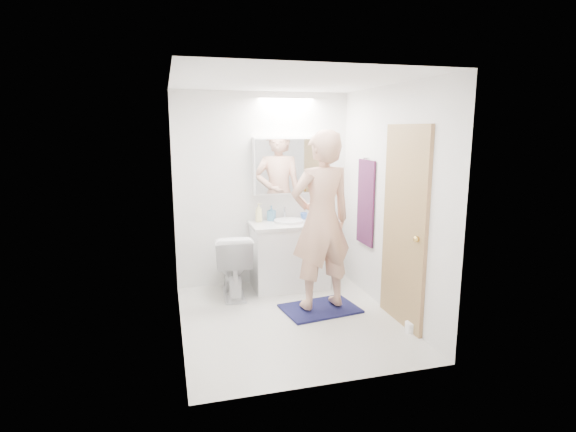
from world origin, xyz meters
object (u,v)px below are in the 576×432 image
object	(u,v)px
vanity_cabinet	(289,256)
toilet_paper_roll	(411,327)
person	(321,221)
soap_bottle_a	(259,213)
medicine_cabinet	(288,166)
toilet	(232,264)
soap_bottle_b	(271,213)
toothbrush_cup	(304,216)

from	to	relation	value
vanity_cabinet	toilet_paper_roll	bearing A→B (deg)	-62.92
person	soap_bottle_a	world-z (taller)	person
vanity_cabinet	medicine_cabinet	world-z (taller)	medicine_cabinet
medicine_cabinet	toilet_paper_roll	world-z (taller)	medicine_cabinet
medicine_cabinet	toilet	xyz separation A→B (m)	(-0.77, -0.33, -1.12)
vanity_cabinet	soap_bottle_a	bearing A→B (deg)	156.72
medicine_cabinet	toilet	bearing A→B (deg)	-157.04
person	soap_bottle_a	size ratio (longest dim) A/B	8.18
person	soap_bottle_a	distance (m)	1.07
soap_bottle_b	toilet_paper_roll	xyz separation A→B (m)	(0.98, -1.74, -0.87)
toothbrush_cup	soap_bottle_a	bearing A→B (deg)	-179.02
soap_bottle_b	toilet_paper_roll	bearing A→B (deg)	-60.65
vanity_cabinet	soap_bottle_a	distance (m)	0.67
medicine_cabinet	toilet	size ratio (longest dim) A/B	1.15
vanity_cabinet	toothbrush_cup	size ratio (longest dim) A/B	9.92
soap_bottle_a	toothbrush_cup	distance (m)	0.59
toilet_paper_roll	medicine_cabinet	bearing A→B (deg)	113.21
soap_bottle_a	toilet	bearing A→B (deg)	-145.08
toilet	toilet_paper_roll	bearing A→B (deg)	139.57
soap_bottle_a	person	bearing A→B (deg)	-63.49
vanity_cabinet	medicine_cabinet	distance (m)	1.13
medicine_cabinet	toilet_paper_roll	distance (m)	2.41
soap_bottle_b	person	bearing A→B (deg)	-72.55
toilet	soap_bottle_b	world-z (taller)	soap_bottle_b
vanity_cabinet	toilet_paper_roll	distance (m)	1.79
medicine_cabinet	soap_bottle_b	size ratio (longest dim) A/B	4.61
medicine_cabinet	toilet_paper_roll	xyz separation A→B (m)	(0.76, -1.77, -1.45)
medicine_cabinet	soap_bottle_b	distance (m)	0.63
toilet	soap_bottle_a	bearing A→B (deg)	-142.02
soap_bottle_a	soap_bottle_b	size ratio (longest dim) A/B	1.22
toilet	soap_bottle_a	distance (m)	0.72
toothbrush_cup	soap_bottle_b	bearing A→B (deg)	177.25
medicine_cabinet	soap_bottle_b	bearing A→B (deg)	-172.24
soap_bottle_a	soap_bottle_b	xyz separation A→B (m)	(0.17, 0.03, -0.02)
vanity_cabinet	medicine_cabinet	bearing A→B (deg)	79.47
soap_bottle_b	toothbrush_cup	bearing A→B (deg)	-2.75
vanity_cabinet	toilet	bearing A→B (deg)	-171.03
soap_bottle_b	medicine_cabinet	bearing A→B (deg)	7.76
medicine_cabinet	toilet	distance (m)	1.39
person	soap_bottle_b	xyz separation A→B (m)	(-0.31, 0.99, -0.08)
soap_bottle_b	toilet_paper_roll	distance (m)	2.18
medicine_cabinet	soap_bottle_a	bearing A→B (deg)	-171.20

